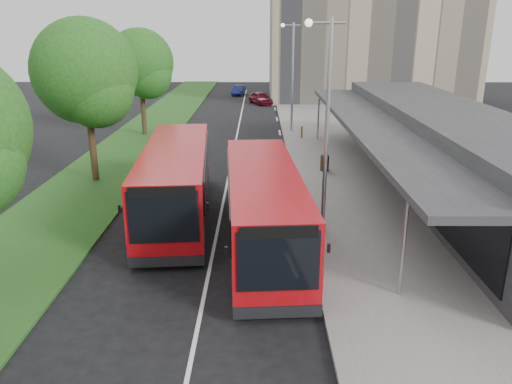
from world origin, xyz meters
TOP-DOWN VIEW (x-y plane):
  - ground at (0.00, 0.00)m, footprint 120.00×120.00m
  - pavement at (6.00, 20.00)m, footprint 5.00×80.00m
  - grass_verge at (-7.00, 20.00)m, footprint 5.00×80.00m
  - lane_centre_line at (0.00, 15.00)m, footprint 0.12×70.00m
  - kerb_dashes at (3.30, 19.00)m, footprint 0.12×56.00m
  - office_block at (14.00, 42.00)m, footprint 22.00×12.00m
  - station_building at (10.86, 8.00)m, footprint 7.70×26.00m
  - tree_mid at (-7.01, 9.05)m, footprint 5.20×5.20m
  - tree_far at (-7.01, 21.05)m, footprint 4.87×4.87m
  - lamp_post_near at (4.12, 2.00)m, footprint 1.44×0.28m
  - lamp_post_far at (4.12, 22.00)m, footprint 1.44×0.28m
  - bus_main at (1.84, 0.74)m, footprint 3.34×10.57m
  - bus_second at (-1.85, 3.94)m, footprint 3.60×10.91m
  - litter_bin at (5.36, 10.65)m, footprint 0.56×0.56m
  - bollard at (4.78, 19.37)m, footprint 0.15×0.15m
  - car_near at (1.84, 37.26)m, footprint 2.94×4.12m
  - car_far at (-0.78, 44.82)m, footprint 1.68×3.55m

SIDE VIEW (x-z plane):
  - ground at x=0.00m, z-range 0.00..0.00m
  - kerb_dashes at x=3.30m, z-range 0.00..0.01m
  - lane_centre_line at x=0.00m, z-range 0.00..0.01m
  - grass_verge at x=-7.00m, z-range 0.00..0.10m
  - pavement at x=6.00m, z-range 0.00..0.15m
  - car_far at x=-0.78m, z-range 0.00..1.12m
  - bollard at x=4.78m, z-range 0.15..1.00m
  - litter_bin at x=5.36m, z-range 0.15..1.03m
  - car_near at x=1.84m, z-range 0.00..1.30m
  - bus_main at x=1.84m, z-range 0.04..2.99m
  - bus_second at x=-1.85m, z-range 0.04..3.08m
  - station_building at x=10.86m, z-range 0.04..4.04m
  - lamp_post_near at x=4.12m, z-range 0.72..8.72m
  - lamp_post_far at x=4.12m, z-range 0.72..8.72m
  - tree_far at x=-7.01m, z-range 1.14..8.97m
  - tree_mid at x=-7.01m, z-range 1.22..9.57m
  - office_block at x=14.00m, z-range 0.00..18.00m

